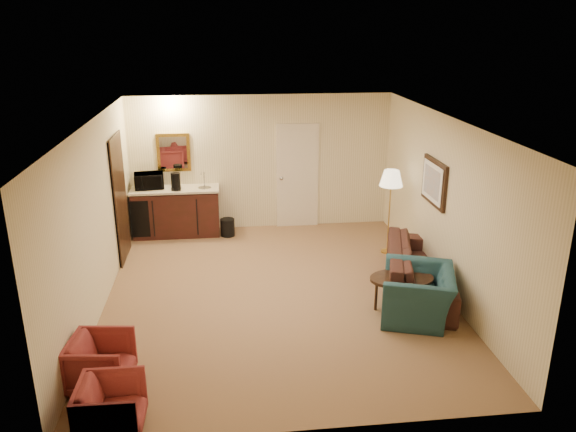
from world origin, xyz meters
name	(u,v)px	position (x,y,z in m)	size (l,w,h in m)	color
ground	(277,294)	(0.00, 0.00, 0.00)	(6.00, 6.00, 0.00)	#866044
room_walls	(265,171)	(-0.10, 0.77, 1.72)	(5.02, 6.01, 2.61)	beige
wetbar_cabinet	(176,212)	(-1.65, 2.72, 0.46)	(1.64, 0.58, 0.92)	#3A1512
sofa	(420,262)	(2.15, -0.11, 0.46)	(2.35, 0.69, 0.92)	black
teal_armchair	(418,286)	(1.85, -0.90, 0.47)	(1.07, 0.69, 0.93)	#204450
rose_chair_near	(101,360)	(-2.15, -2.00, 0.33)	(0.64, 0.60, 0.66)	maroon
rose_chair_far	(111,405)	(-1.90, -2.80, 0.32)	(0.61, 0.57, 0.63)	maroon
coffee_table	(401,294)	(1.68, -0.70, 0.26)	(0.89, 0.60, 0.51)	#311D10
floor_lamp	(389,212)	(2.10, 1.40, 0.75)	(0.40, 0.40, 1.50)	#B28C3B
waste_bin	(228,227)	(-0.69, 2.54, 0.17)	(0.27, 0.27, 0.34)	black
microwave	(149,179)	(-2.12, 2.79, 1.10)	(0.53, 0.29, 0.36)	black
coffee_maker	(176,181)	(-1.61, 2.62, 1.08)	(0.17, 0.17, 0.32)	black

